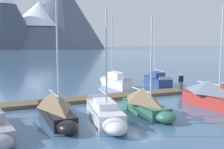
# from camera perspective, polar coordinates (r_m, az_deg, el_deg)

# --- Properties ---
(ground_plane) EXTENTS (700.00, 700.00, 0.00)m
(ground_plane) POSITION_cam_1_polar(r_m,az_deg,el_deg) (22.65, 7.16, -6.59)
(ground_plane) COLOR #426689
(mountain_east_summit) EXTENTS (56.95, 56.95, 57.25)m
(mountain_east_summit) POSITION_cam_1_polar(r_m,az_deg,el_deg) (245.70, -21.83, 11.84)
(mountain_east_summit) COLOR #424C60
(mountain_east_summit) RESTS_ON ground
(mountain_rear_spur) EXTENTS (91.29, 91.29, 42.96)m
(mountain_rear_spur) POSITION_cam_1_polar(r_m,az_deg,el_deg) (262.22, -14.92, 10.29)
(mountain_rear_spur) COLOR #4C566B
(mountain_rear_spur) RESTS_ON ground
(mountain_north_horn) EXTENTS (86.21, 86.21, 69.25)m
(mountain_north_horn) POSITION_cam_1_polar(r_m,az_deg,el_deg) (273.14, -10.82, 12.86)
(mountain_north_horn) COLOR slate
(mountain_north_horn) RESTS_ON ground
(dock) EXTENTS (25.43, 3.54, 0.30)m
(dock) POSITION_cam_1_polar(r_m,az_deg,el_deg) (25.92, 2.07, -4.53)
(dock) COLOR brown
(dock) RESTS_ON ground
(sailboat_second_berth) EXTENTS (2.07, 7.27, 7.73)m
(sailboat_second_berth) POSITION_cam_1_polar(r_m,az_deg,el_deg) (18.83, -11.75, -6.71)
(sailboat_second_berth) COLOR black
(sailboat_second_berth) RESTS_ON ground
(sailboat_mid_dock_port) EXTENTS (3.15, 6.78, 7.30)m
(sailboat_mid_dock_port) POSITION_cam_1_polar(r_m,az_deg,el_deg) (17.77, -1.19, -8.33)
(sailboat_mid_dock_port) COLOR silver
(sailboat_mid_dock_port) RESTS_ON ground
(sailboat_mid_dock_starboard) EXTENTS (2.04, 5.69, 7.02)m
(sailboat_mid_dock_starboard) POSITION_cam_1_polar(r_m,az_deg,el_deg) (19.94, 7.18, -5.80)
(sailboat_mid_dock_starboard) COLOR #336B56
(sailboat_mid_dock_starboard) RESTS_ON ground
(sailboat_far_berth) EXTENTS (1.45, 6.59, 8.30)m
(sailboat_far_berth) POSITION_cam_1_polar(r_m,az_deg,el_deg) (32.03, 0.43, -1.39)
(sailboat_far_berth) COLOR white
(sailboat_far_berth) RESTS_ON ground
(sailboat_outer_slip) EXTENTS (2.28, 6.42, 8.03)m
(sailboat_outer_slip) POSITION_cam_1_polar(r_m,az_deg,el_deg) (23.28, 20.73, -4.12)
(sailboat_outer_slip) COLOR #B2332D
(sailboat_outer_slip) RESTS_ON ground
(sailboat_end_of_dock) EXTENTS (3.36, 6.65, 8.97)m
(sailboat_end_of_dock) POSITION_cam_1_polar(r_m,az_deg,el_deg) (34.52, 9.21, -0.98)
(sailboat_end_of_dock) COLOR navy
(sailboat_end_of_dock) RESTS_ON ground
(person_on_dock) EXTENTS (0.59, 0.27, 1.69)m
(person_on_dock) POSITION_cam_1_polar(r_m,az_deg,el_deg) (29.21, 14.28, -1.25)
(person_on_dock) COLOR #384256
(person_on_dock) RESTS_ON dock
(mooring_buoy_channel_marker) EXTENTS (0.41, 0.41, 0.49)m
(mooring_buoy_channel_marker) POSITION_cam_1_polar(r_m,az_deg,el_deg) (26.90, 15.89, -4.24)
(mooring_buoy_channel_marker) COLOR yellow
(mooring_buoy_channel_marker) RESTS_ON ground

